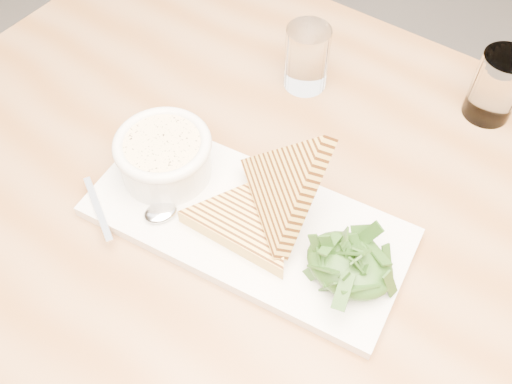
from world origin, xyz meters
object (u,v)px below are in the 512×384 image
Objects in this scene: glass_near at (307,58)px; glass_far at (497,86)px; table_top at (302,212)px; platter at (247,222)px; soup_bowl at (165,160)px.

glass_far is (0.25, 0.10, 0.00)m from glass_near.
glass_far is at bearing 64.70° from table_top.
glass_near reaches higher than platter.
glass_far reaches higher than soup_bowl.
table_top is 0.33m from glass_far.
table_top is at bearing 21.41° from soup_bowl.
platter is 0.28m from glass_near.
glass_near reaches higher than table_top.
glass_far reaches higher than platter.
soup_bowl is (-0.17, -0.07, 0.06)m from table_top.
table_top is 0.19m from soup_bowl.
soup_bowl reaches higher than table_top.
soup_bowl is (-0.13, 0.00, 0.03)m from platter.
platter reaches higher than table_top.
platter is 3.86× the size of glass_far.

